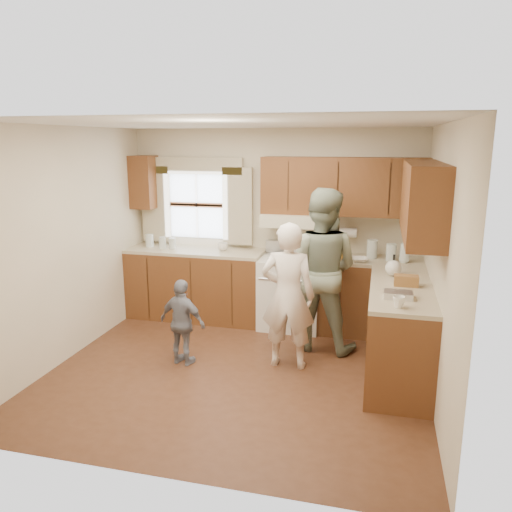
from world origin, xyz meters
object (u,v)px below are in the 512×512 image
(child, at_px, (183,322))
(woman_left, at_px, (288,296))
(woman_right, at_px, (320,270))
(stove, at_px, (291,291))

(child, bearing_deg, woman_left, -154.46)
(woman_left, relative_size, woman_right, 0.84)
(stove, distance_m, woman_right, 0.86)
(woman_right, height_order, child, woman_right)
(woman_right, relative_size, child, 1.98)
(woman_left, bearing_deg, stove, -82.48)
(woman_left, distance_m, child, 1.15)
(woman_right, bearing_deg, child, 39.52)
(woman_left, distance_m, woman_right, 0.65)
(stove, bearing_deg, child, -123.25)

